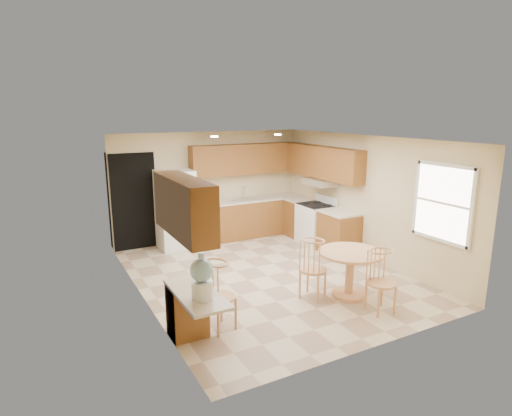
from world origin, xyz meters
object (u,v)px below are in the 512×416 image
dining_table (350,267)px  chair_table_b (386,278)px  chair_desk (222,291)px  stove (316,224)px  chair_table_a (317,264)px  refrigerator (175,210)px  water_crock (202,278)px

dining_table → chair_table_b: (0.05, -0.74, 0.08)m
dining_table → chair_desk: chair_desk is taller
stove → chair_desk: bearing=-142.7°
stove → dining_table: 2.83m
stove → chair_table_a: bearing=-125.8°
chair_table_a → chair_desk: 1.75m
chair_desk → stove: bearing=111.4°
chair_desk → chair_table_b: bearing=58.4°
refrigerator → chair_table_a: bearing=-72.6°
chair_table_a → chair_table_b: (0.60, -0.90, -0.02)m
chair_table_b → water_crock: 2.83m
chair_table_b → chair_desk: size_ratio=0.97×
refrigerator → water_crock: (-1.05, -4.31, 0.17)m
chair_table_a → chair_table_b: bearing=2.3°
refrigerator → chair_table_a: refrigerator is taller
refrigerator → chair_desk: bearing=-98.8°
stove → dining_table: bearing=-114.9°
dining_table → chair_desk: (-2.29, -0.08, 0.10)m
refrigerator → dining_table: 4.16m
chair_desk → refrigerator: bearing=155.3°
stove → chair_table_b: 3.50m
chair_table_b → water_crock: water_crock is taller
stove → water_crock: bearing=-141.8°
chair_table_b → refrigerator: bearing=-63.0°
stove → chair_desk: (-3.47, -2.64, 0.13)m
refrigerator → chair_table_b: size_ratio=1.82×
stove → water_crock: size_ratio=1.87×
stove → dining_table: stove is taller
stove → water_crock: (-3.92, -3.09, 0.56)m
dining_table → chair_table_b: bearing=-86.1°
stove → water_crock: 5.03m
dining_table → water_crock: 2.84m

